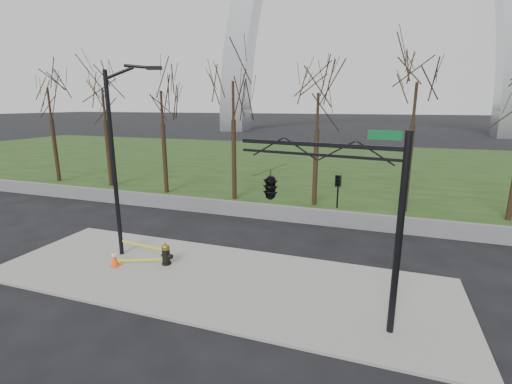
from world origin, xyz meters
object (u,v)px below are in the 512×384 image
(traffic_cone, at_px, (115,258))
(traffic_signal_mast, at_px, (292,187))
(street_light, at_px, (118,152))
(fire_hydrant, at_px, (166,254))

(traffic_cone, height_order, traffic_signal_mast, traffic_signal_mast)
(street_light, xyz_separation_m, traffic_signal_mast, (7.93, -1.63, -0.55))
(fire_hydrant, relative_size, traffic_cone, 1.37)
(fire_hydrant, height_order, traffic_signal_mast, traffic_signal_mast)
(traffic_signal_mast, bearing_deg, fire_hydrant, 176.72)
(traffic_cone, bearing_deg, traffic_signal_mast, -3.35)
(traffic_cone, xyz_separation_m, street_light, (-0.35, 1.18, 4.25))
(traffic_cone, bearing_deg, fire_hydrant, 23.23)
(street_light, distance_m, traffic_signal_mast, 8.11)
(traffic_cone, height_order, street_light, street_light)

